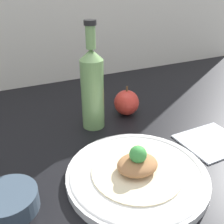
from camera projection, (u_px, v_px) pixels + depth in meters
ground_plane at (122, 156)px, 65.11cm from camera, size 180.00×110.00×4.00cm
plate at (137, 174)px, 54.47cm from camera, size 29.41×29.41×2.13cm
plated_food at (137, 166)px, 53.46cm from camera, size 18.94×18.94×6.24cm
cider_bottle at (92, 87)px, 69.07cm from camera, size 6.12×6.12×28.68cm
apple at (127, 103)px, 79.06cm from camera, size 7.62×7.62×9.08cm
napkin at (212, 141)px, 66.87cm from camera, size 15.62×13.78×0.80cm
dipping_bowl at (9, 201)px, 46.98cm from camera, size 10.58×10.58×3.69cm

